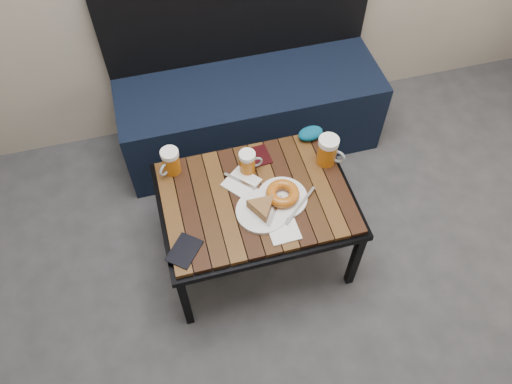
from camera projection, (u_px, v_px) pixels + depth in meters
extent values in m
cube|color=black|center=(250.00, 113.00, 2.77)|extent=(1.40, 0.50, 0.45)
cube|color=black|center=(238.00, 15.00, 2.52)|extent=(1.40, 0.05, 0.50)
cube|color=black|center=(185.00, 301.00, 2.14)|extent=(0.04, 0.03, 0.42)
cube|color=black|center=(355.00, 260.00, 2.26)|extent=(0.04, 0.03, 0.42)
cube|color=black|center=(165.00, 198.00, 2.46)|extent=(0.04, 0.04, 0.42)
cube|color=black|center=(315.00, 166.00, 2.57)|extent=(0.04, 0.04, 0.42)
cube|color=black|center=(256.00, 201.00, 2.17)|extent=(0.84, 0.62, 0.03)
cube|color=#3B210D|center=(256.00, 197.00, 2.15)|extent=(0.80, 0.58, 0.02)
cylinder|color=#B15B0E|center=(171.00, 163.00, 2.18)|extent=(0.11, 0.11, 0.10)
cylinder|color=white|center=(169.00, 153.00, 2.13)|extent=(0.08, 0.08, 0.02)
torus|color=#8C999E|center=(165.00, 169.00, 2.16)|extent=(0.06, 0.05, 0.06)
cylinder|color=#B15B0E|center=(247.00, 164.00, 2.18)|extent=(0.07, 0.07, 0.10)
cylinder|color=white|center=(247.00, 155.00, 2.14)|extent=(0.07, 0.07, 0.02)
torus|color=#8C999E|center=(256.00, 162.00, 2.19)|extent=(0.06, 0.01, 0.06)
cylinder|color=#B15B0E|center=(327.00, 153.00, 2.21)|extent=(0.12, 0.12, 0.12)
cylinder|color=white|center=(329.00, 142.00, 2.15)|extent=(0.09, 0.09, 0.03)
torus|color=#8C999E|center=(338.00, 157.00, 2.19)|extent=(0.06, 0.06, 0.07)
cylinder|color=white|center=(262.00, 211.00, 2.09)|extent=(0.22, 0.22, 0.01)
cylinder|color=white|center=(282.00, 198.00, 2.13)|extent=(0.22, 0.22, 0.01)
torus|color=#8A460C|center=(283.00, 194.00, 2.10)|extent=(0.14, 0.14, 0.05)
cube|color=#A5A8AD|center=(301.00, 205.00, 2.10)|extent=(0.18, 0.16, 0.00)
cube|color=#A5A8AD|center=(275.00, 211.00, 2.08)|extent=(0.11, 0.14, 0.00)
cube|color=white|center=(241.00, 183.00, 2.18)|extent=(0.19, 0.19, 0.01)
cube|color=#A5A8AD|center=(241.00, 182.00, 2.17)|extent=(0.13, 0.14, 0.00)
cube|color=white|center=(284.00, 232.00, 2.03)|extent=(0.13, 0.11, 0.01)
cube|color=black|center=(184.00, 251.00, 1.98)|extent=(0.17, 0.17, 0.01)
cube|color=black|center=(260.00, 156.00, 2.27)|extent=(0.09, 0.12, 0.01)
ellipsoid|color=navy|center=(311.00, 133.00, 2.32)|extent=(0.13, 0.10, 0.05)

